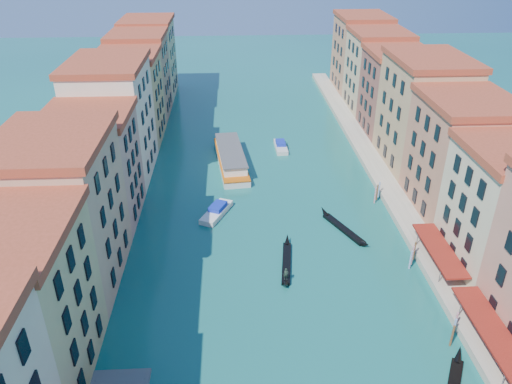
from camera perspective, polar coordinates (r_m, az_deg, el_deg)
left_bank_palazzos at (r=87.50m, az=-16.75°, el=6.05°), size 12.80×128.40×21.00m
right_bank_palazzos at (r=92.17m, az=19.68°, el=6.74°), size 12.80×128.40×21.00m
quay at (r=93.09m, az=14.21°, el=1.53°), size 4.00×140.00×1.00m
restaurant_awnings at (r=59.88m, az=25.85°, el=-14.73°), size 3.20×44.55×3.12m
mooring_poles_right at (r=63.44m, az=20.69°, el=-12.79°), size 1.44×54.24×3.20m
vaporetto_far at (r=96.52m, az=-2.90°, el=3.99°), size 6.93×21.31×3.11m
gondola_fore at (r=68.85m, az=3.50°, el=-7.99°), size 2.45×12.10×2.41m
gondola_far at (r=77.21m, az=9.87°, el=-4.02°), size 6.06×11.51×1.74m
motorboat_mid at (r=80.03m, az=-4.50°, el=-2.18°), size 5.38×7.93×1.58m
motorboat_far at (r=103.73m, az=2.84°, el=5.28°), size 2.41×7.18×1.48m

